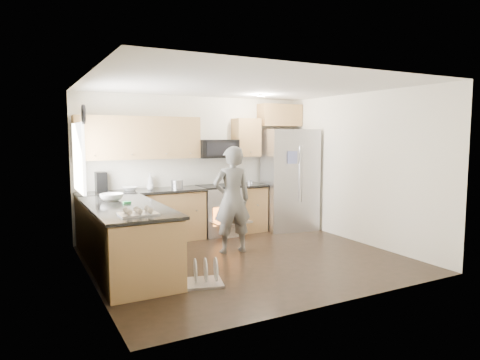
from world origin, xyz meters
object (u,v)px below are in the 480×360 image
person (232,200)px  dish_rack (201,277)px  stove_range (220,199)px  refrigerator (289,180)px

person → dish_rack: bearing=54.6°
stove_range → person: bearing=-106.6°
refrigerator → person: refrigerator is taller
stove_range → person: stove_range is taller
dish_rack → stove_range: bearing=59.8°
refrigerator → person: 2.07m
stove_range → person: (-0.38, -1.26, 0.18)m
stove_range → person: 1.33m
stove_range → refrigerator: bearing=-9.7°
refrigerator → dish_rack: 3.67m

